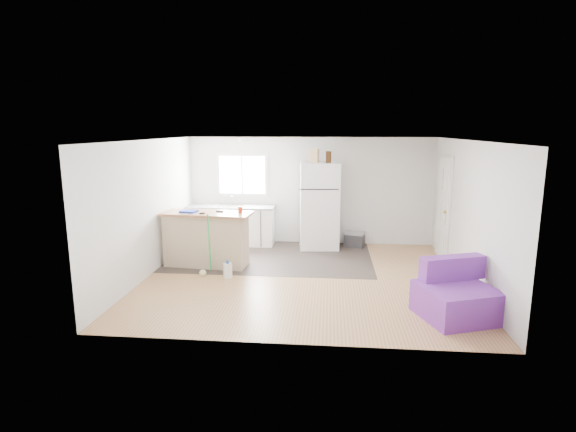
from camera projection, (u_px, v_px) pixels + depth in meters
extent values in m
cube|color=#996440|center=(303.00, 278.00, 7.93)|extent=(5.50, 5.00, 0.01)
cube|color=white|center=(304.00, 140.00, 7.47)|extent=(5.50, 5.00, 0.01)
cube|color=silver|center=(310.00, 191.00, 10.14)|extent=(5.50, 0.01, 2.40)
cube|color=silver|center=(291.00, 249.00, 5.26)|extent=(5.50, 0.01, 2.40)
cube|color=silver|center=(149.00, 208.00, 7.95)|extent=(0.01, 5.00, 2.40)
cube|color=silver|center=(469.00, 214.00, 7.45)|extent=(0.01, 5.00, 2.40)
cube|color=#2F2723|center=(272.00, 256.00, 9.22)|extent=(4.05, 2.50, 0.00)
cube|color=white|center=(242.00, 175.00, 10.21)|extent=(1.18, 0.04, 0.98)
cube|color=white|center=(242.00, 175.00, 10.19)|extent=(1.05, 0.01, 0.85)
cube|color=white|center=(242.00, 175.00, 10.18)|extent=(0.03, 0.02, 0.85)
cube|color=white|center=(443.00, 208.00, 9.00)|extent=(0.05, 0.82, 2.03)
cube|color=white|center=(444.00, 208.00, 9.00)|extent=(0.03, 0.92, 2.10)
sphere|color=gold|center=(445.00, 212.00, 8.70)|extent=(0.07, 0.07, 0.07)
cylinder|color=white|center=(246.00, 140.00, 8.76)|extent=(0.30, 0.30, 0.07)
cube|color=white|center=(231.00, 226.00, 10.15)|extent=(1.91, 0.58, 0.84)
cube|color=slate|center=(231.00, 207.00, 10.07)|extent=(1.97, 0.62, 0.04)
cube|color=silver|center=(231.00, 207.00, 10.04)|extent=(0.53, 0.40, 0.06)
cube|color=tan|center=(206.00, 240.00, 8.55)|extent=(1.58, 0.68, 0.99)
cube|color=#AB6F49|center=(207.00, 214.00, 8.45)|extent=(1.74, 0.79, 0.04)
cube|color=white|center=(319.00, 206.00, 9.78)|extent=(0.90, 0.85, 1.87)
cube|color=black|center=(319.00, 189.00, 9.32)|extent=(0.82, 0.09, 0.02)
cube|color=silver|center=(303.00, 178.00, 9.30)|extent=(0.03, 0.02, 0.34)
cube|color=silver|center=(303.00, 216.00, 9.46)|extent=(0.03, 0.02, 0.65)
cube|color=#323134|center=(355.00, 240.00, 9.98)|extent=(0.49, 0.40, 0.28)
cube|color=gray|center=(355.00, 233.00, 9.95)|extent=(0.51, 0.42, 0.06)
cube|color=purple|center=(457.00, 302.00, 6.21)|extent=(1.20, 1.17, 0.45)
cube|color=purple|center=(452.00, 268.00, 6.47)|extent=(0.98, 0.53, 0.34)
cube|color=silver|center=(228.00, 271.00, 7.89)|extent=(0.17, 0.15, 0.26)
cylinder|color=#1748A5|center=(227.00, 262.00, 7.86)|extent=(0.07, 0.07, 0.05)
cylinder|color=green|center=(209.00, 243.00, 8.00)|extent=(0.09, 0.30, 1.10)
sphere|color=beige|center=(203.00, 273.00, 8.00)|extent=(0.13, 0.13, 0.13)
cylinder|color=red|center=(240.00, 210.00, 8.40)|extent=(0.09, 0.09, 0.12)
cube|color=#1536C7|center=(189.00, 211.00, 8.46)|extent=(0.34, 0.28, 0.04)
cube|color=black|center=(220.00, 211.00, 8.50)|extent=(0.15, 0.09, 0.03)
cube|color=black|center=(202.00, 213.00, 8.31)|extent=(0.11, 0.08, 0.03)
cube|color=tan|center=(314.00, 156.00, 9.54)|extent=(0.22, 0.17, 0.30)
cylinder|color=#331A09|center=(330.00, 157.00, 9.51)|extent=(0.07, 0.07, 0.25)
cylinder|color=#331A09|center=(327.00, 157.00, 9.54)|extent=(0.09, 0.09, 0.25)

